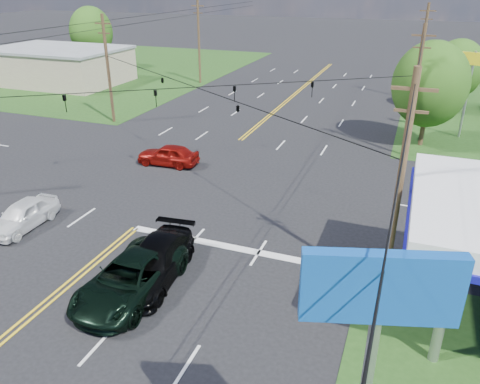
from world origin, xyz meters
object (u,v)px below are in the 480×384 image
at_px(pole_nw, 108,68).
at_px(tree_right_b, 457,69).
at_px(pole_left_far, 199,41).
at_px(pickup_white, 23,215).
at_px(retail_nw, 59,66).
at_px(pole_right_far, 422,52).
at_px(suv_black, 154,262).
at_px(pole_se, 399,187).
at_px(polesign_se, 373,343).
at_px(tree_right_a, 430,84).
at_px(tree_far_l, 91,32).
at_px(pole_ne, 415,91).
at_px(pickup_dkgreen, 130,278).

xyz_separation_m(pole_nw, tree_right_b, (29.50, 15.00, -0.70)).
distance_m(pole_left_far, pickup_white, 38.93).
height_order(retail_nw, pole_left_far, pole_left_far).
distance_m(retail_nw, pole_left_far, 18.30).
xyz_separation_m(pole_right_far, suv_black, (-9.68, -39.63, -4.35)).
relative_size(pole_se, polesign_se, 1.11).
height_order(retail_nw, tree_right_a, tree_right_a).
bearing_deg(tree_right_a, pole_left_far, 149.35).
relative_size(pole_se, pole_left_far, 0.95).
xyz_separation_m(pole_left_far, tree_right_b, (29.50, -4.00, -0.95)).
bearing_deg(retail_nw, tree_right_b, 2.46).
relative_size(pole_left_far, tree_far_l, 1.15).
bearing_deg(pole_right_far, tree_right_b, -48.81).
relative_size(pole_ne, pickup_white, 2.20).
bearing_deg(pole_right_far, pole_ne, -90.00).
bearing_deg(pole_se, pole_right_far, 90.00).
xyz_separation_m(tree_right_a, pickup_white, (-19.66, -21.97, -4.13)).
distance_m(pole_se, pickup_white, 19.14).
height_order(pole_ne, tree_far_l, pole_ne).
bearing_deg(pole_se, pole_left_far, 125.10).
bearing_deg(pole_left_far, pole_nw, -90.00).
bearing_deg(suv_black, pole_se, 9.37).
height_order(tree_far_l, polesign_se, tree_far_l).
xyz_separation_m(tree_right_b, polesign_se, (-3.50, -44.30, 2.59)).
bearing_deg(tree_right_a, pickup_white, -131.81).
bearing_deg(tree_right_a, polesign_se, -91.77).
bearing_deg(retail_nw, pole_right_far, 7.94).
bearing_deg(tree_right_a, pole_right_far, 93.58).
relative_size(pole_nw, tree_far_l, 1.09).
relative_size(tree_right_a, pickup_white, 1.90).
relative_size(pole_left_far, polesign_se, 1.17).
height_order(tree_far_l, suv_black, tree_far_l).
xyz_separation_m(pole_ne, suv_black, (-9.68, -20.63, -4.09)).
bearing_deg(suv_black, tree_far_l, 123.15).
relative_size(pickup_dkgreen, polesign_se, 0.70).
xyz_separation_m(tree_far_l, polesign_se, (45.00, -52.30, 1.61)).
distance_m(pole_se, pole_right_far, 37.00).
xyz_separation_m(pole_ne, pickup_dkgreen, (-10.00, -22.02, -4.08)).
distance_m(pole_se, pole_left_far, 45.22).
bearing_deg(retail_nw, tree_far_l, 101.31).
height_order(tree_right_b, suv_black, tree_right_b).
xyz_separation_m(pole_se, tree_right_b, (3.50, 33.00, -0.70)).
bearing_deg(pickup_dkgreen, tree_far_l, 128.73).
height_order(pole_nw, tree_right_a, pole_nw).
xyz_separation_m(tree_far_l, pickup_white, (26.34, -41.97, -4.46)).
height_order(pole_nw, tree_far_l, pole_nw).
height_order(pole_nw, tree_right_b, pole_nw).
xyz_separation_m(pole_ne, pickup_white, (-18.66, -18.97, -4.18)).
distance_m(pole_left_far, tree_right_a, 31.39).
bearing_deg(pickup_dkgreen, tree_right_a, 67.14).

